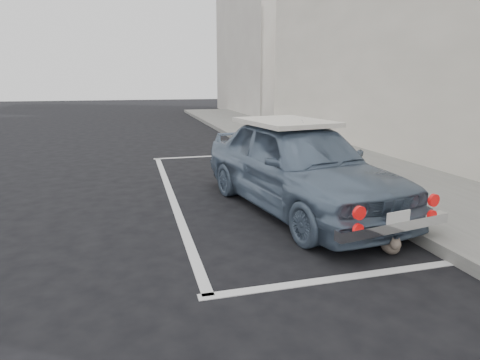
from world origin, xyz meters
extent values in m
plane|color=black|center=(0.00, 0.00, 0.00)|extent=(80.00, 80.00, 0.00)
cube|color=slate|center=(3.20, 2.00, 0.07)|extent=(2.80, 40.00, 0.15)
cube|color=black|center=(4.66, 4.00, 1.40)|extent=(0.10, 16.00, 2.40)
cube|color=white|center=(4.66, 10.00, 4.60)|extent=(0.10, 2.00, 1.60)
cube|color=#B7AEA5|center=(6.35, 20.00, 4.00)|extent=(3.50, 10.00, 8.00)
cube|color=silver|center=(0.50, -0.50, 0.00)|extent=(3.00, 0.12, 0.01)
cube|color=silver|center=(0.50, 6.50, 0.00)|extent=(3.00, 0.12, 0.01)
cube|color=silver|center=(-0.90, 3.00, 0.00)|extent=(0.12, 7.00, 0.01)
imported|color=slate|center=(0.94, 1.77, 0.70)|extent=(2.30, 4.31, 1.39)
cube|color=silver|center=(0.87, 2.17, 1.32)|extent=(1.39, 1.73, 0.07)
cube|color=silver|center=(1.27, -0.20, 0.38)|extent=(1.56, 0.38, 0.12)
cube|color=white|center=(1.28, -0.24, 0.48)|extent=(0.33, 0.07, 0.17)
cylinder|color=red|center=(0.74, -0.32, 0.62)|extent=(0.15, 0.06, 0.15)
cylinder|color=red|center=(1.81, -0.14, 0.62)|extent=(0.15, 0.06, 0.15)
cylinder|color=red|center=(0.74, -0.32, 0.44)|extent=(0.12, 0.06, 0.12)
cylinder|color=red|center=(1.81, -0.14, 0.44)|extent=(0.12, 0.06, 0.12)
ellipsoid|color=#756859|center=(1.33, -0.08, 0.11)|extent=(0.28, 0.36, 0.20)
sphere|color=#756859|center=(1.29, -0.22, 0.17)|extent=(0.12, 0.12, 0.12)
cone|color=#756859|center=(1.26, -0.21, 0.24)|extent=(0.04, 0.04, 0.05)
cone|color=#756859|center=(1.33, -0.23, 0.24)|extent=(0.04, 0.04, 0.05)
cylinder|color=#756859|center=(1.42, 0.06, 0.04)|extent=(0.06, 0.21, 0.03)
camera|label=1|loc=(-1.49, -3.82, 1.96)|focal=30.00mm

